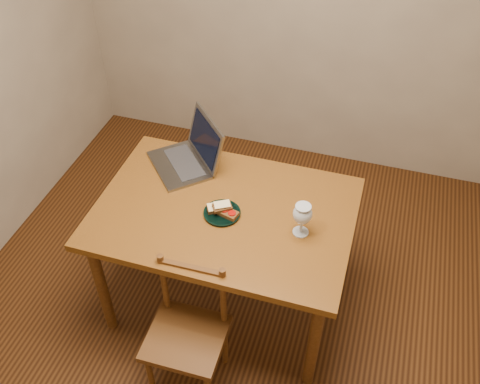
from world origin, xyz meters
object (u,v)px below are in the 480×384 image
(plate, at_px, (222,213))
(laptop, at_px, (191,153))
(chair, at_px, (187,328))
(milk_glass, at_px, (302,219))
(table, at_px, (225,222))

(plate, distance_m, laptop, 0.45)
(chair, xyz_separation_m, milk_glass, (0.42, 0.48, 0.40))
(chair, height_order, milk_glass, milk_glass)
(chair, distance_m, plate, 0.58)
(table, distance_m, plate, 0.10)
(table, bearing_deg, milk_glass, -5.37)
(table, relative_size, milk_glass, 7.21)
(table, bearing_deg, laptop, 133.75)
(plate, xyz_separation_m, milk_glass, (0.40, -0.00, 0.08))
(chair, distance_m, milk_glass, 0.76)
(laptop, bearing_deg, table, 1.11)
(chair, xyz_separation_m, plate, (0.02, 0.49, 0.32))
(chair, height_order, plate, plate)
(chair, bearing_deg, plate, 86.16)
(table, height_order, plate, plate)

